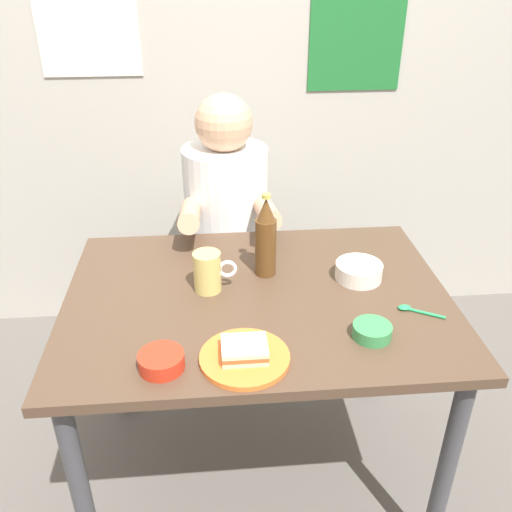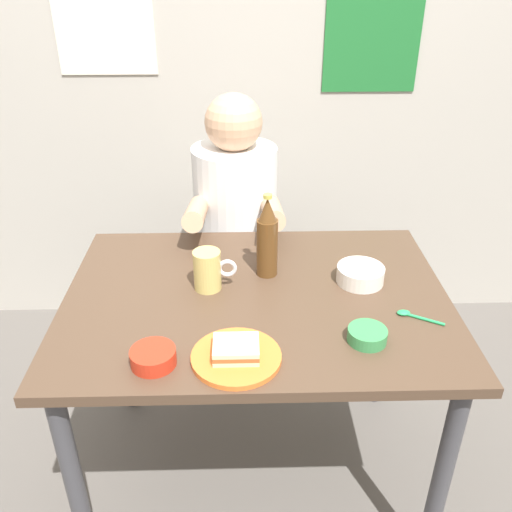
{
  "view_description": "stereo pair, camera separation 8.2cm",
  "coord_description": "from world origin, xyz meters",
  "views": [
    {
      "loc": [
        -0.12,
        -1.3,
        1.61
      ],
      "look_at": [
        0.0,
        0.05,
        0.84
      ],
      "focal_mm": 38.27,
      "sensor_mm": 36.0,
      "label": 1
    },
    {
      "loc": [
        -0.04,
        -1.31,
        1.61
      ],
      "look_at": [
        0.0,
        0.05,
        0.84
      ],
      "focal_mm": 38.27,
      "sensor_mm": 36.0,
      "label": 2
    }
  ],
  "objects": [
    {
      "name": "beer_mug",
      "position": [
        -0.14,
        0.04,
        0.8
      ],
      "size": [
        0.13,
        0.08,
        0.12
      ],
      "color": "#D1BC66",
      "rests_on": "dining_table"
    },
    {
      "name": "sandwich",
      "position": [
        -0.06,
        -0.28,
        0.77
      ],
      "size": [
        0.11,
        0.09,
        0.04
      ],
      "color": "beige",
      "rests_on": "plate_orange"
    },
    {
      "name": "spoon",
      "position": [
        0.42,
        -0.12,
        0.75
      ],
      "size": [
        0.12,
        0.07,
        0.01
      ],
      "color": "#26A559",
      "rests_on": "dining_table"
    },
    {
      "name": "beer_bottle",
      "position": [
        0.03,
        0.12,
        0.86
      ],
      "size": [
        0.06,
        0.06,
        0.26
      ],
      "color": "#593819",
      "rests_on": "dining_table"
    },
    {
      "name": "wall_back",
      "position": [
        -0.0,
        1.05,
        1.3
      ],
      "size": [
        4.4,
        0.09,
        2.6
      ],
      "color": "#ADA89E",
      "rests_on": "ground"
    },
    {
      "name": "stool",
      "position": [
        -0.07,
        0.63,
        0.35
      ],
      "size": [
        0.34,
        0.34,
        0.45
      ],
      "color": "#4C4C51",
      "rests_on": "ground"
    },
    {
      "name": "rice_bowl_white",
      "position": [
        0.31,
        0.06,
        0.77
      ],
      "size": [
        0.14,
        0.14,
        0.05
      ],
      "color": "silver",
      "rests_on": "dining_table"
    },
    {
      "name": "dip_bowl_green",
      "position": [
        0.27,
        -0.22,
        0.76
      ],
      "size": [
        0.1,
        0.1,
        0.03
      ],
      "color": "#388C4C",
      "rests_on": "dining_table"
    },
    {
      "name": "dining_table",
      "position": [
        0.0,
        0.0,
        0.65
      ],
      "size": [
        1.1,
        0.8,
        0.74
      ],
      "color": "#4C3828",
      "rests_on": "ground"
    },
    {
      "name": "plate_orange",
      "position": [
        -0.06,
        -0.28,
        0.75
      ],
      "size": [
        0.22,
        0.22,
        0.01
      ],
      "primitive_type": "cylinder",
      "color": "orange",
      "rests_on": "dining_table"
    },
    {
      "name": "ground_plane",
      "position": [
        0.0,
        0.0,
        0.0
      ],
      "size": [
        6.0,
        6.0,
        0.0
      ],
      "primitive_type": "plane",
      "color": "#59544F"
    },
    {
      "name": "sauce_bowl_chili",
      "position": [
        -0.25,
        -0.29,
        0.76
      ],
      "size": [
        0.11,
        0.11,
        0.04
      ],
      "color": "red",
      "rests_on": "dining_table"
    },
    {
      "name": "person_seated",
      "position": [
        -0.07,
        0.62,
        0.77
      ],
      "size": [
        0.33,
        0.56,
        0.72
      ],
      "color": "white",
      "rests_on": "stool"
    }
  ]
}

